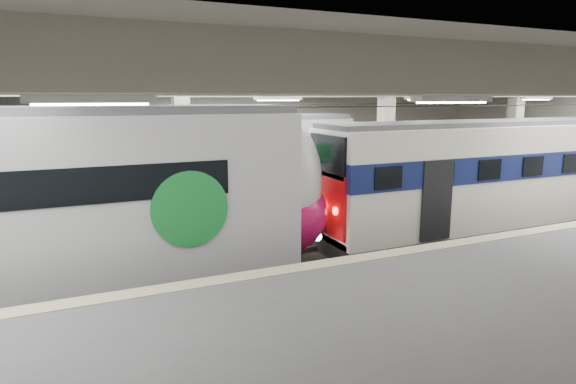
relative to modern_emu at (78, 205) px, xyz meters
name	(u,v)px	position (x,y,z in m)	size (l,w,h in m)	color
station_hall	(333,164)	(6.28, -1.74, 0.90)	(36.00, 24.00, 5.75)	black
modern_emu	(78,205)	(0.00, 0.00, 0.00)	(14.96, 3.09, 4.77)	silver
older_rer	(478,176)	(13.22, 0.00, -0.15)	(12.52, 2.77, 4.17)	white
far_train	(189,170)	(3.99, 5.50, -0.13)	(13.44, 3.27, 4.29)	silver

